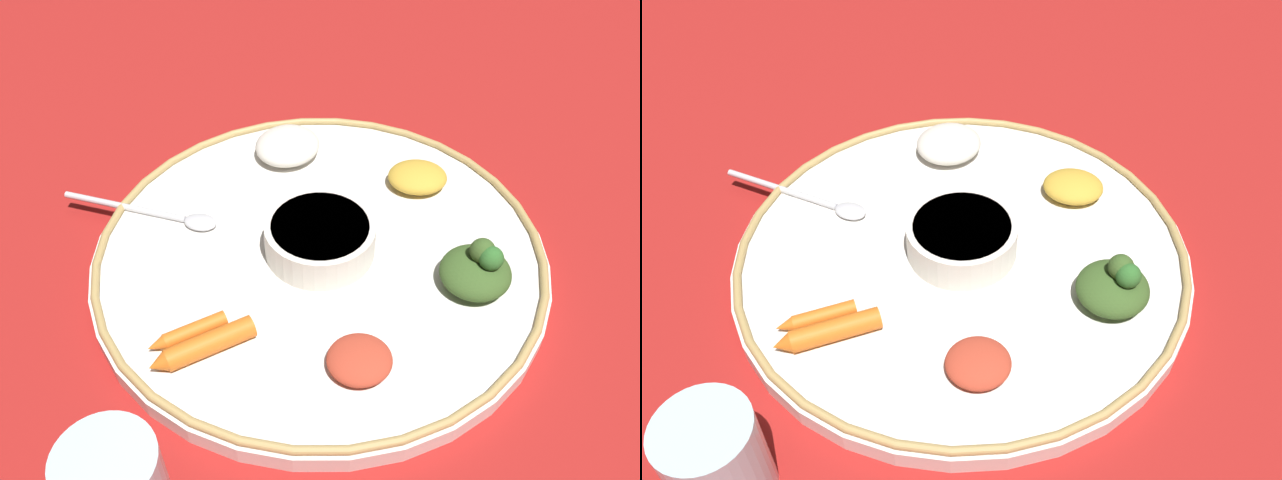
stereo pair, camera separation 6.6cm
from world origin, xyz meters
TOP-DOWN VIEW (x-y plane):
  - ground_plane at (0.00, 0.00)m, footprint 2.40×2.40m
  - platter at (0.00, 0.00)m, footprint 0.44×0.44m
  - platter_rim at (0.00, 0.00)m, footprint 0.44×0.44m
  - center_bowl at (0.00, 0.00)m, footprint 0.11×0.11m
  - spoon at (-0.17, -0.00)m, footprint 0.17×0.02m
  - greens_pile at (0.15, 0.00)m, footprint 0.07×0.07m
  - carrot_near_spoon at (-0.08, -0.13)m, footprint 0.06×0.06m
  - carrot_outer at (-0.06, -0.15)m, footprint 0.08×0.08m
  - mound_berbere_red at (0.07, -0.12)m, footprint 0.07×0.07m
  - mound_lentil_yellow at (0.07, 0.13)m, footprint 0.08×0.07m
  - mound_rice_white at (-0.08, 0.14)m, footprint 0.10×0.10m

SIDE VIEW (x-z plane):
  - ground_plane at x=0.00m, z-range 0.00..0.00m
  - platter at x=0.00m, z-range 0.00..0.02m
  - platter_rim at x=0.00m, z-range 0.02..0.03m
  - spoon at x=-0.17m, z-range 0.02..0.03m
  - carrot_near_spoon at x=-0.08m, z-range 0.02..0.03m
  - mound_berbere_red at x=0.07m, z-range 0.02..0.04m
  - carrot_outer at x=-0.06m, z-range 0.02..0.04m
  - mound_lentil_yellow at x=0.07m, z-range 0.02..0.04m
  - mound_rice_white at x=-0.08m, z-range 0.02..0.05m
  - greens_pile at x=0.15m, z-range 0.01..0.06m
  - center_bowl at x=0.00m, z-range 0.02..0.06m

